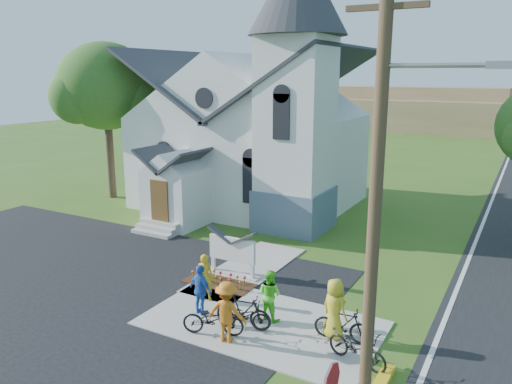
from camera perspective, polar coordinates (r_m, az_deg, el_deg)
The scene contains 19 objects.
ground at distance 15.87m, azimuth -5.20°, elevation -14.27°, with size 120.00×120.00×0.00m, color #375C1A.
parking_lot at distance 19.27m, azimuth -26.59°, elevation -10.51°, with size 20.00×16.00×0.02m, color black.
sidewalk at distance 15.54m, azimuth 0.61°, elevation -14.75°, with size 7.00×4.00×0.05m, color #AAA399.
church at distance 27.64m, azimuth -0.17°, elevation 9.03°, with size 12.35×12.00×13.00m.
church_sign at distance 18.51m, azimuth -2.74°, elevation -6.60°, with size 2.20×0.40×1.70m.
flower_bed at distance 18.18m, azimuth -4.23°, elevation -10.38°, with size 2.60×1.10×0.07m, color #3B1D10.
utility_pole at distance 10.57m, azimuth 14.01°, elevation 2.36°, with size 3.45×0.28×10.00m.
tree_lot_corner at distance 30.83m, azimuth -16.80°, elevation 11.45°, with size 5.60×5.60×9.15m.
distant_hills at distance 68.22m, azimuth 25.43°, elevation 7.76°, with size 61.00×10.00×5.60m.
cyclist_0 at distance 16.68m, azimuth -5.87°, elevation -9.63°, with size 0.58×0.38×1.59m, color gold.
bike_0 at distance 15.02m, azimuth -1.37°, elevation -13.93°, with size 0.54×1.56×0.82m, color black.
cyclist_1 at distance 15.40m, azimuth 1.58°, elevation -11.64°, with size 0.76×0.60×1.57m, color #50E42A.
bike_1 at distance 15.00m, azimuth -1.45°, elevation -13.51°, with size 0.48×1.72×1.03m, color black.
cyclist_2 at distance 15.75m, azimuth -6.33°, elevation -11.06°, with size 0.94×0.39×1.61m, color blue.
bike_2 at distance 14.74m, azimuth -4.92°, elevation -14.29°, with size 0.62×1.79×0.94m, color black.
cyclist_3 at distance 14.21m, azimuth -3.35°, elevation -13.51°, with size 1.14×0.65×1.76m, color orange.
bike_3 at distance 14.57m, azimuth 9.89°, elevation -14.69°, with size 0.46×1.64×0.99m, color black.
cyclist_4 at distance 14.53m, azimuth 8.96°, elevation -13.02°, with size 0.86×0.56×1.75m, color gold.
bike_4 at distance 13.65m, azimuth 11.51°, elevation -17.01°, with size 0.61×1.74×0.92m, color black.
Camera 1 is at (8.05, -11.53, 7.35)m, focal length 35.00 mm.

